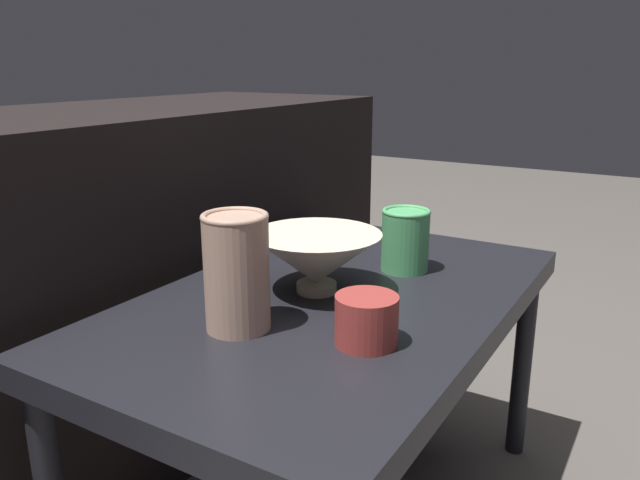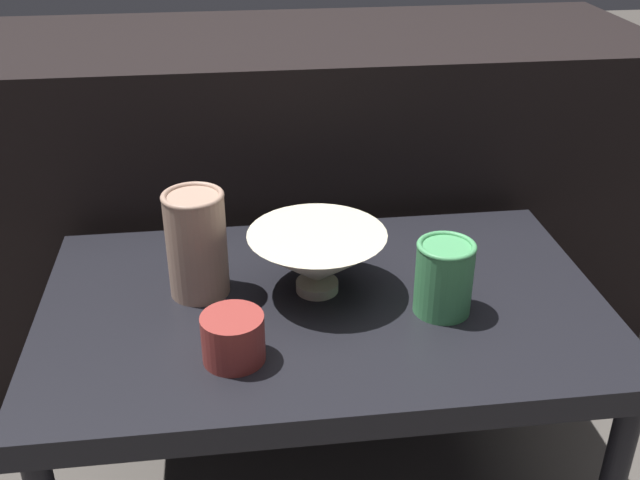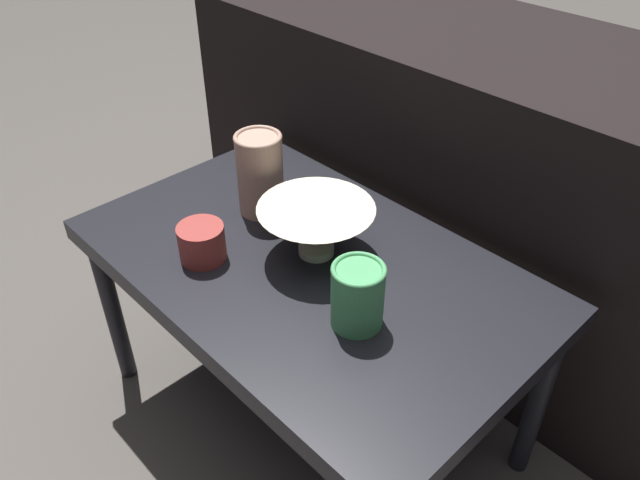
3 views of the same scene
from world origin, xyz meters
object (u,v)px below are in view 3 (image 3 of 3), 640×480
at_px(vase_textured_left, 260,173).
at_px(vase_colorful_right, 358,295).
at_px(cup, 202,243).
at_px(bowl, 316,228).

distance_m(vase_textured_left, vase_colorful_right, 0.36).
distance_m(vase_colorful_right, cup, 0.31).
bearing_deg(vase_textured_left, cup, -75.06).
relative_size(vase_textured_left, vase_colorful_right, 1.48).
distance_m(vase_textured_left, cup, 0.19).
xyz_separation_m(bowl, cup, (-0.13, -0.15, -0.02)).
xyz_separation_m(vase_colorful_right, cup, (-0.30, -0.08, -0.02)).
relative_size(vase_colorful_right, cup, 1.33).
distance_m(bowl, vase_colorful_right, 0.19).
bearing_deg(bowl, vase_colorful_right, -23.96).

